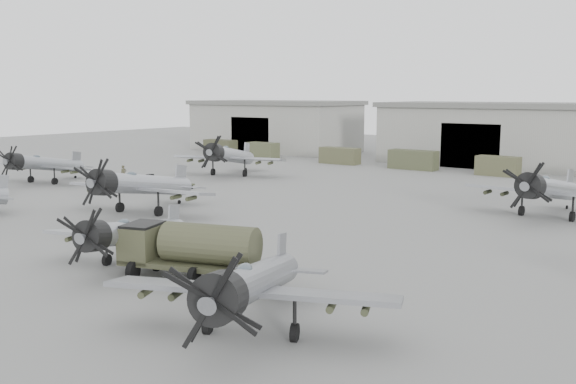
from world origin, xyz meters
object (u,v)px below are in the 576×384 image
aircraft_near_1 (129,234)px  tug_trailer (163,182)px  aircraft_far_1 (547,189)px  fuel_tanker (191,247)px  aircraft_mid_1 (137,185)px  aircraft_far_0 (228,155)px  aircraft_near_2 (249,285)px  ground_crew (124,174)px  aircraft_mid_0 (41,164)px

aircraft_near_1 → tug_trailer: aircraft_near_1 is taller
aircraft_far_1 → fuel_tanker: aircraft_far_1 is taller
aircraft_mid_1 → aircraft_far_0: size_ratio=0.99×
aircraft_near_1 → aircraft_near_2: size_ratio=0.92×
aircraft_near_2 → tug_trailer: size_ratio=1.97×
aircraft_far_0 → fuel_tanker: 43.73m
aircraft_far_0 → aircraft_near_1: bearing=-74.9°
aircraft_near_2 → tug_trailer: 45.27m
aircraft_near_2 → aircraft_far_0: aircraft_far_0 is taller
ground_crew → aircraft_mid_0: bearing=153.2°
aircraft_mid_0 → ground_crew: (6.30, 6.34, -1.25)m
aircraft_mid_0 → tug_trailer: size_ratio=1.98×
aircraft_far_1 → tug_trailer: 38.83m
aircraft_mid_1 → tug_trailer: 16.41m
aircraft_near_2 → ground_crew: 50.11m
aircraft_far_0 → fuel_tanker: size_ratio=1.65×
aircraft_mid_0 → fuel_tanker: bearing=-33.1°
tug_trailer → aircraft_far_0: bearing=85.6°
aircraft_mid_1 → fuel_tanker: 20.12m
fuel_tanker → ground_crew: bearing=128.0°
aircraft_mid_0 → aircraft_far_0: (12.39, 17.31, 0.33)m
aircraft_far_1 → aircraft_near_1: bearing=-113.8°
aircraft_near_2 → tug_trailer: aircraft_near_2 is taller
fuel_tanker → aircraft_mid_1: bearing=130.0°
aircraft_mid_1 → fuel_tanker: size_ratio=1.63×
aircraft_near_1 → tug_trailer: 33.32m
aircraft_mid_1 → aircraft_far_0: 25.48m
aircraft_near_1 → fuel_tanker: size_ratio=1.33×
fuel_tanker → ground_crew: 40.75m
aircraft_mid_0 → aircraft_far_1: (50.85, 12.35, 0.21)m
aircraft_near_1 → aircraft_far_0: bearing=107.5°
aircraft_near_2 → aircraft_far_0: 52.61m
aircraft_mid_1 → aircraft_far_0: bearing=104.8°
aircraft_mid_0 → tug_trailer: bearing=17.4°
aircraft_near_2 → aircraft_mid_1: 29.47m
aircraft_near_2 → fuel_tanker: bearing=126.3°
aircraft_far_0 → fuel_tanker: aircraft_far_0 is taller
aircraft_near_2 → aircraft_mid_1: aircraft_mid_1 is taller
fuel_tanker → tug_trailer: (-27.46, 23.24, -1.30)m
aircraft_near_2 → fuel_tanker: aircraft_near_2 is taller
aircraft_far_0 → ground_crew: size_ratio=7.34×
aircraft_far_1 → fuel_tanker: (-10.90, -28.99, -0.65)m
fuel_tanker → ground_crew: (-33.65, 22.98, -0.82)m
aircraft_near_1 → aircraft_far_0: 41.70m
aircraft_far_1 → aircraft_far_0: bearing=176.0°
aircraft_near_1 → aircraft_far_0: (-23.29, 34.59, 0.50)m
aircraft_far_0 → ground_crew: bearing=-137.8°
aircraft_mid_0 → aircraft_far_0: size_ratio=0.88×
fuel_tanker → aircraft_near_2: bearing=-48.1°
aircraft_near_1 → aircraft_mid_1: bearing=121.6°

